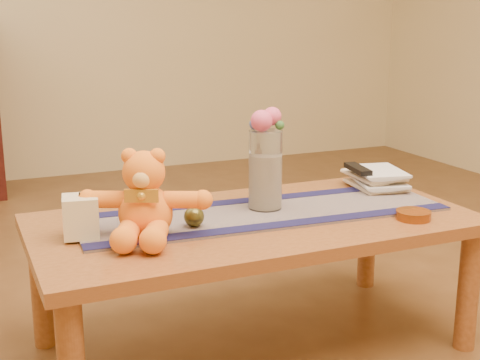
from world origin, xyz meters
name	(u,v)px	position (x,y,z in m)	size (l,w,h in m)	color
floor	(254,346)	(0.00, 0.00, 0.00)	(5.50, 5.50, 0.00)	#563418
coffee_table_top	(254,224)	(0.00, 0.00, 0.43)	(1.40, 0.70, 0.04)	brown
table_leg_fr	(468,290)	(0.64, -0.29, 0.21)	(0.07, 0.07, 0.41)	brown
table_leg_bl	(41,288)	(-0.64, 0.29, 0.21)	(0.07, 0.07, 0.41)	brown
table_leg_br	(367,237)	(0.64, 0.29, 0.21)	(0.07, 0.07, 0.41)	brown
persian_runner	(264,213)	(0.05, 0.03, 0.45)	(1.20, 0.35, 0.01)	#171740
runner_border_near	(282,224)	(0.04, -0.12, 0.46)	(1.20, 0.06, 0.00)	#15143C
runner_border_far	(248,200)	(0.05, 0.17, 0.46)	(1.20, 0.06, 0.00)	#15143C
teddy_bear	(145,195)	(-0.37, -0.05, 0.58)	(0.36, 0.30, 0.24)	orange
pillar_candle	(81,216)	(-0.54, 0.02, 0.52)	(0.10, 0.10, 0.12)	beige
candle_wick	(79,194)	(-0.54, 0.02, 0.58)	(0.00, 0.00, 0.01)	black
glass_vase	(265,170)	(0.07, 0.06, 0.59)	(0.11, 0.11, 0.26)	silver
potpourri_fill	(265,181)	(0.07, 0.06, 0.55)	(0.09, 0.09, 0.18)	beige
rose_left	(262,121)	(0.05, 0.05, 0.75)	(0.07, 0.07, 0.07)	#E14F78
rose_right	(272,116)	(0.09, 0.07, 0.76)	(0.06, 0.06, 0.06)	#E14F78
blue_flower_back	(264,120)	(0.08, 0.10, 0.75)	(0.04, 0.04, 0.04)	#5064AF
blue_flower_side	(255,124)	(0.04, 0.08, 0.74)	(0.04, 0.04, 0.04)	#5064AF
leaf_sprig	(280,125)	(0.11, 0.04, 0.74)	(0.03, 0.03, 0.03)	#33662D
bronze_ball	(194,217)	(-0.21, -0.03, 0.49)	(0.06, 0.06, 0.06)	#474417
book_bottom	(356,188)	(0.49, 0.16, 0.46)	(0.17, 0.22, 0.02)	beige
book_lower	(358,183)	(0.49, 0.15, 0.48)	(0.16, 0.22, 0.02)	beige
book_upper	(354,178)	(0.48, 0.16, 0.50)	(0.17, 0.22, 0.02)	beige
book_top	(358,173)	(0.49, 0.16, 0.52)	(0.16, 0.22, 0.02)	beige
tv_remote	(358,169)	(0.48, 0.15, 0.54)	(0.04, 0.16, 0.02)	black
amber_dish	(413,215)	(0.46, -0.22, 0.46)	(0.11, 0.11, 0.03)	#BF5914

